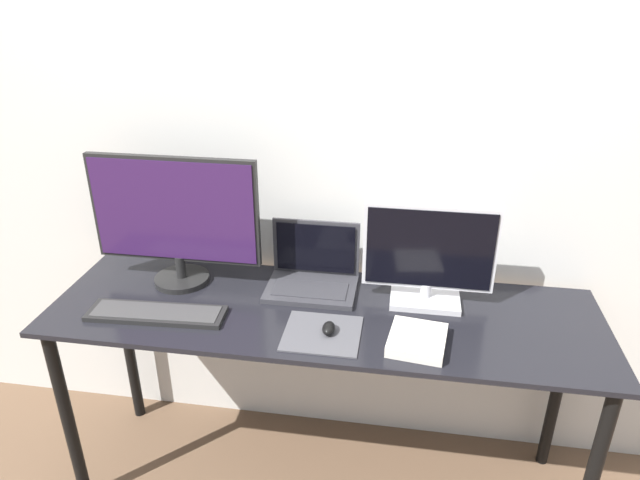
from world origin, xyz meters
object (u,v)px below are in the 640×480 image
at_px(monitor_left, 175,218).
at_px(keyboard, 156,313).
at_px(mouse, 329,328).
at_px(laptop, 313,272).
at_px(monitor_right, 429,257).
at_px(book, 417,340).

height_order(monitor_left, keyboard, monitor_left).
height_order(monitor_left, mouse, monitor_left).
distance_m(laptop, mouse, 0.31).
bearing_deg(monitor_right, monitor_left, 180.00).
height_order(mouse, book, mouse).
relative_size(monitor_left, monitor_right, 1.37).
xyz_separation_m(laptop, book, (0.37, -0.30, -0.04)).
height_order(monitor_right, book, monitor_right).
bearing_deg(keyboard, monitor_right, 14.96).
height_order(monitor_right, keyboard, monitor_right).
distance_m(monitor_left, monitor_right, 0.87).
bearing_deg(book, mouse, 177.06).
xyz_separation_m(monitor_left, laptop, (0.48, 0.04, -0.19)).
xyz_separation_m(monitor_right, mouse, (-0.30, -0.25, -0.15)).
bearing_deg(monitor_left, book, -17.10).
bearing_deg(book, keyboard, 178.10).
xyz_separation_m(monitor_right, book, (-0.02, -0.26, -0.15)).
distance_m(monitor_left, book, 0.91).
relative_size(monitor_right, mouse, 6.68).
xyz_separation_m(monitor_right, laptop, (-0.39, 0.04, -0.11)).
distance_m(monitor_right, laptop, 0.41).
bearing_deg(laptop, keyboard, -149.92).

